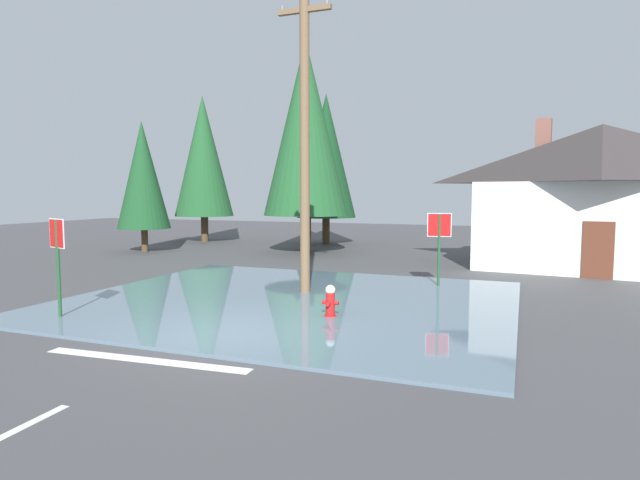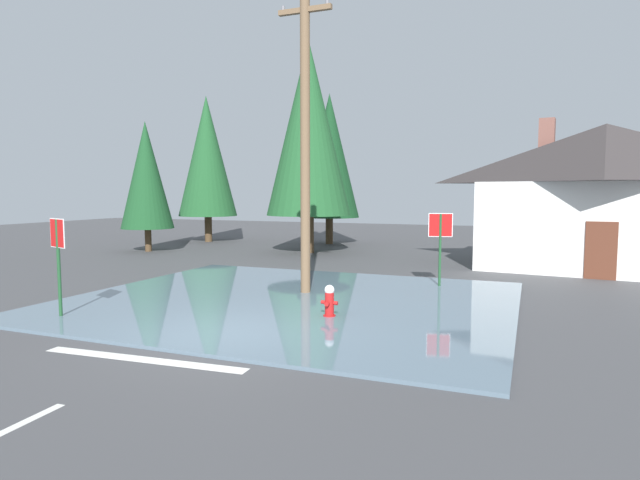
# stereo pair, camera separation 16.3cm
# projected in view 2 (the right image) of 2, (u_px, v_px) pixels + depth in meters

# --- Properties ---
(ground_plane) EXTENTS (80.00, 80.00, 0.10)m
(ground_plane) POSITION_uv_depth(u_px,v_px,m) (224.00, 338.00, 11.09)
(ground_plane) COLOR #424244
(flood_puddle) EXTENTS (11.75, 10.19, 0.07)m
(flood_puddle) POSITION_uv_depth(u_px,v_px,m) (291.00, 300.00, 14.53)
(flood_puddle) COLOR slate
(flood_puddle) RESTS_ON ground
(lane_stop_bar) EXTENTS (4.13, 0.56, 0.01)m
(lane_stop_bar) POSITION_uv_depth(u_px,v_px,m) (143.00, 359.00, 9.47)
(lane_stop_bar) COLOR silver
(lane_stop_bar) RESTS_ON ground
(stop_sign_near) EXTENTS (0.66, 0.23, 2.38)m
(stop_sign_near) POSITION_uv_depth(u_px,v_px,m) (58.00, 248.00, 12.38)
(stop_sign_near) COLOR #1E4C28
(stop_sign_near) RESTS_ON ground
(fire_hydrant) EXTENTS (0.41, 0.35, 0.82)m
(fire_hydrant) POSITION_uv_depth(u_px,v_px,m) (329.00, 302.00, 12.47)
(fire_hydrant) COLOR red
(fire_hydrant) RESTS_ON ground
(utility_pole) EXTENTS (1.60, 0.28, 8.68)m
(utility_pole) POSITION_uv_depth(u_px,v_px,m) (305.00, 139.00, 15.10)
(utility_pole) COLOR brown
(utility_pole) RESTS_ON ground
(stop_sign_far) EXTENTS (0.72, 0.18, 2.35)m
(stop_sign_far) POSITION_uv_depth(u_px,v_px,m) (440.00, 235.00, 16.42)
(stop_sign_far) COLOR #1E4C28
(stop_sign_far) RESTS_ON ground
(house) EXTENTS (9.87, 6.49, 6.04)m
(house) POSITION_uv_depth(u_px,v_px,m) (603.00, 195.00, 20.22)
(house) COLOR silver
(house) RESTS_ON ground
(pine_tree_tall_left) EXTENTS (4.17, 4.17, 10.42)m
(pine_tree_tall_left) POSITION_uv_depth(u_px,v_px,m) (308.00, 128.00, 25.84)
(pine_tree_tall_left) COLOR #4C3823
(pine_tree_tall_left) RESTS_ON ground
(pine_tree_mid_left) EXTENTS (3.46, 3.46, 8.64)m
(pine_tree_mid_left) POSITION_uv_depth(u_px,v_px,m) (329.00, 156.00, 30.42)
(pine_tree_mid_left) COLOR #4C3823
(pine_tree_mid_left) RESTS_ON ground
(pine_tree_short_left) EXTENTS (2.62, 2.62, 6.55)m
(pine_tree_short_left) POSITION_uv_depth(u_px,v_px,m) (146.00, 175.00, 26.61)
(pine_tree_short_left) COLOR #4C3823
(pine_tree_short_left) RESTS_ON ground
(pine_tree_far_center) EXTENTS (3.51, 3.51, 8.78)m
(pine_tree_far_center) POSITION_uv_depth(u_px,v_px,m) (207.00, 157.00, 31.89)
(pine_tree_far_center) COLOR #4C3823
(pine_tree_far_center) RESTS_ON ground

